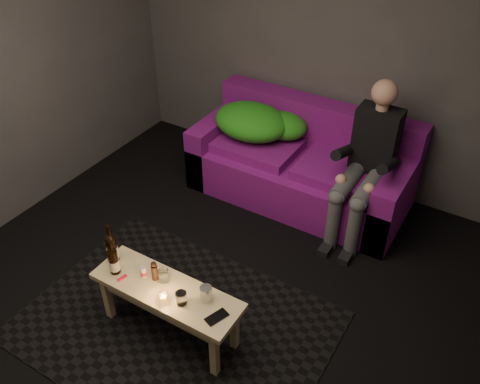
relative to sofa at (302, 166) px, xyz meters
The scene contains 17 objects.
floor 1.84m from the sofa, 90.73° to the right, with size 4.50×4.50×0.00m, color black.
room 1.90m from the sofa, 90.98° to the right, with size 4.50×4.50×4.50m.
rug 1.90m from the sofa, 91.84° to the right, with size 2.10×1.53×0.01m, color black.
sofa is the anchor object (origin of this frame).
green_blanket 0.58m from the sofa, behind, with size 0.86×0.59×0.29m.
person 0.75m from the sofa, 14.24° to the right, with size 0.35×0.81×1.30m.
coffee_table 1.93m from the sofa, 91.79° to the right, with size 1.05×0.34×0.43m.
beer_bottle_a 1.99m from the sofa, 105.74° to the right, with size 0.08×0.08×0.31m.
beer_bottle_b 2.04m from the sofa, 102.65° to the right, with size 0.07×0.07×0.28m.
salt_shaker 1.94m from the sofa, 97.57° to the right, with size 0.04×0.04×0.08m, color silver.
pepper_mill 1.91m from the sofa, 95.26° to the right, with size 0.04×0.04×0.12m, color black.
tumbler_back 1.88m from the sofa, 93.60° to the right, with size 0.07×0.07×0.09m, color white.
tealight 2.01m from the sofa, 90.39° to the right, with size 0.06×0.06×0.04m.
tumbler_front 1.98m from the sofa, 87.13° to the right, with size 0.07×0.07×0.09m, color white.
steel_cup 1.88m from the sofa, 83.42° to the right, with size 0.08×0.08×0.11m, color silver.
smartphone 1.99m from the sofa, 79.77° to the right, with size 0.07×0.15×0.01m, color black.
red_lighter 2.04m from the sofa, 100.34° to the right, with size 0.02×0.07×0.01m, color red.
Camera 1 is at (1.55, -1.79, 2.91)m, focal length 38.00 mm.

